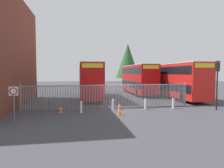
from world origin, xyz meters
name	(u,v)px	position (x,y,z in m)	size (l,w,h in m)	color
ground_plane	(107,97)	(0.00, 8.00, 0.00)	(100.00, 100.00, 0.00)	#3D3D42
palisade_fence	(109,95)	(-1.02, 0.00, 1.18)	(15.46, 0.14, 2.35)	gray
double_decker_bus_near_gate	(90,79)	(-2.33, 7.39, 2.42)	(2.54, 10.81, 4.42)	#B70C0C
double_decker_bus_behind_fence_left	(177,79)	(8.56, 5.14, 2.42)	(2.54, 10.81, 4.42)	red
double_decker_bus_behind_fence_right	(138,78)	(5.25, 10.95, 2.42)	(2.54, 10.81, 4.42)	#B70C0C
double_decker_bus_far_back	(152,77)	(10.57, 18.75, 2.42)	(2.54, 10.81, 4.42)	red
bollard_near_left	(81,107)	(-3.56, -1.73, 0.47)	(0.20, 0.20, 0.95)	silver
bollard_center_front	(113,105)	(-0.81, -1.08, 0.47)	(0.20, 0.20, 0.95)	silver
bollard_near_right	(145,104)	(2.14, -1.14, 0.47)	(0.20, 0.20, 0.95)	silver
bollard_far_right	(173,104)	(4.71, -1.33, 0.47)	(0.20, 0.20, 0.95)	silver
traffic_cone_by_gate	(61,109)	(-5.21, -1.30, 0.29)	(0.34, 0.34, 0.59)	orange
traffic_cone_mid_forecourt	(120,112)	(-0.66, -3.14, 0.29)	(0.34, 0.34, 0.59)	orange
traffic_cone_near_kerb	(120,106)	(-0.17, -0.86, 0.29)	(0.34, 0.34, 0.59)	orange
speed_limit_sign_post	(14,95)	(-8.05, -3.74, 1.78)	(0.60, 0.14, 2.40)	slate
traffic_light_kerbside	(217,76)	(8.21, -2.50, 2.99)	(0.28, 0.33, 4.30)	black
tree_tall_back	(128,61)	(7.68, 26.51, 5.99)	(5.54, 5.54, 9.95)	#4C3823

